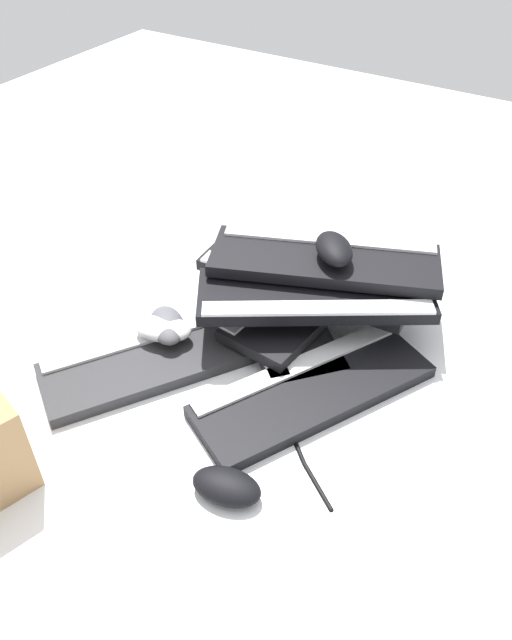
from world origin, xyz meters
TOP-DOWN VIEW (x-y plane):
  - ground_plane at (0.00, 0.00)m, footprint 3.20×3.20m
  - keyboard_0 at (0.18, 0.08)m, footprint 0.41×0.43m
  - keyboard_1 at (-0.06, 0.19)m, footprint 0.45×0.37m
  - keyboard_2 at (0.02, -0.09)m, footprint 0.46×0.34m
  - keyboard_3 at (0.23, 0.03)m, footprint 0.45×0.19m
  - keyboard_4 at (0.24, 0.04)m, footprint 0.18×0.45m
  - keyboard_5 at (0.15, -0.02)m, footprint 0.36×0.45m
  - keyboard_6 at (0.23, -0.00)m, footprint 0.30×0.46m
  - mouse_0 at (0.22, -0.02)m, footprint 0.13×0.12m
  - mouse_1 at (-0.02, 0.21)m, footprint 0.10×0.13m
  - mouse_2 at (-0.01, 0.21)m, footprint 0.12×0.13m
  - mouse_3 at (-0.24, -0.08)m, footprint 0.09×0.12m
  - cable_0 at (0.02, -0.09)m, footprint 0.40×0.27m

SIDE VIEW (x-z plane):
  - ground_plane at x=0.00m, z-range 0.00..0.00m
  - cable_0 at x=0.02m, z-range 0.00..0.01m
  - keyboard_0 at x=0.18m, z-range 0.00..0.03m
  - keyboard_1 at x=-0.06m, z-range 0.00..0.03m
  - keyboard_2 at x=0.02m, z-range 0.00..0.03m
  - mouse_3 at x=-0.24m, z-range 0.00..0.04m
  - keyboard_3 at x=0.23m, z-range 0.03..0.06m
  - mouse_1 at x=-0.02m, z-range 0.03..0.07m
  - mouse_2 at x=-0.01m, z-range 0.03..0.07m
  - keyboard_4 at x=0.24m, z-range 0.06..0.09m
  - keyboard_5 at x=0.15m, z-range 0.09..0.12m
  - keyboard_6 at x=0.23m, z-range 0.12..0.15m
  - mouse_0 at x=0.22m, z-range 0.15..0.19m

